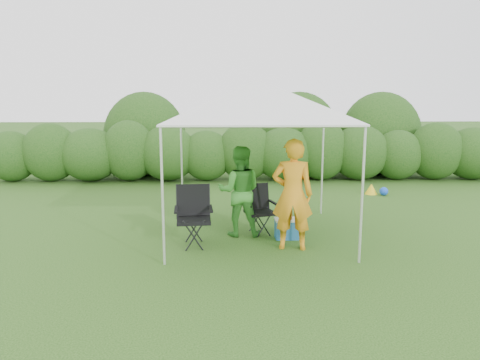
{
  "coord_description": "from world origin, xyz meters",
  "views": [
    {
      "loc": [
        -0.53,
        -7.82,
        2.59
      ],
      "look_at": [
        -0.31,
        0.4,
        1.05
      ],
      "focal_mm": 35.0,
      "sensor_mm": 36.0,
      "label": 1
    }
  ],
  "objects_px": {
    "chair_left": "(193,212)",
    "cooler": "(287,228)",
    "chair_right": "(258,206)",
    "man": "(292,194)",
    "canopy": "(257,100)",
    "woman": "(239,191)"
  },
  "relations": [
    {
      "from": "chair_right",
      "to": "cooler",
      "type": "relative_size",
      "value": 2.06
    },
    {
      "from": "man",
      "to": "woman",
      "type": "height_order",
      "value": "man"
    },
    {
      "from": "canopy",
      "to": "woman",
      "type": "xyz_separation_m",
      "value": [
        -0.31,
        -0.0,
        -1.64
      ]
    },
    {
      "from": "cooler",
      "to": "man",
      "type": "bearing_deg",
      "value": -90.67
    },
    {
      "from": "chair_left",
      "to": "man",
      "type": "bearing_deg",
      "value": -13.87
    },
    {
      "from": "chair_left",
      "to": "woman",
      "type": "relative_size",
      "value": 0.63
    },
    {
      "from": "man",
      "to": "cooler",
      "type": "distance_m",
      "value": 0.94
    },
    {
      "from": "chair_left",
      "to": "cooler",
      "type": "distance_m",
      "value": 1.72
    },
    {
      "from": "chair_right",
      "to": "cooler",
      "type": "bearing_deg",
      "value": -55.07
    },
    {
      "from": "man",
      "to": "woman",
      "type": "relative_size",
      "value": 1.13
    },
    {
      "from": "man",
      "to": "canopy",
      "type": "bearing_deg",
      "value": -48.66
    },
    {
      "from": "chair_right",
      "to": "man",
      "type": "xyz_separation_m",
      "value": [
        0.5,
        -0.95,
        0.42
      ]
    },
    {
      "from": "chair_right",
      "to": "cooler",
      "type": "height_order",
      "value": "chair_right"
    },
    {
      "from": "canopy",
      "to": "cooler",
      "type": "distance_m",
      "value": 2.35
    },
    {
      "from": "chair_right",
      "to": "chair_left",
      "type": "height_order",
      "value": "chair_left"
    },
    {
      "from": "chair_right",
      "to": "chair_left",
      "type": "relative_size",
      "value": 0.88
    },
    {
      "from": "canopy",
      "to": "chair_left",
      "type": "distance_m",
      "value": 2.25
    },
    {
      "from": "woman",
      "to": "cooler",
      "type": "height_order",
      "value": "woman"
    },
    {
      "from": "chair_right",
      "to": "man",
      "type": "height_order",
      "value": "man"
    },
    {
      "from": "chair_right",
      "to": "cooler",
      "type": "xyz_separation_m",
      "value": [
        0.49,
        -0.39,
        -0.33
      ]
    },
    {
      "from": "canopy",
      "to": "chair_right",
      "type": "relative_size",
      "value": 3.41
    },
    {
      "from": "canopy",
      "to": "cooler",
      "type": "bearing_deg",
      "value": -23.68
    }
  ]
}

